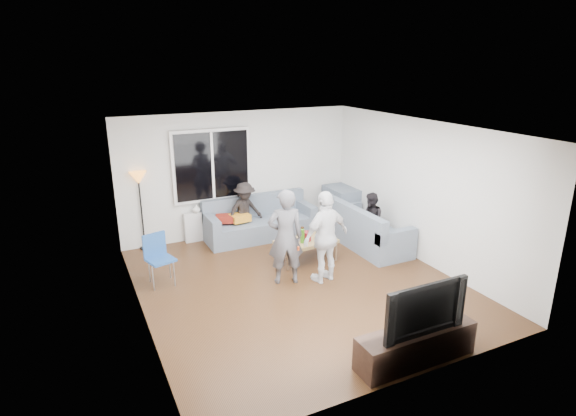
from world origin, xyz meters
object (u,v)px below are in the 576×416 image
sofa_back_section (260,218)px  spectator_back (245,211)px  player_right (326,237)px  sofa_right_section (367,225)px  coffee_table (306,250)px  side_chair (161,260)px  spectator_right (371,221)px  floor_lamp (142,211)px  player_left (285,237)px  television (420,305)px  tv_console (416,345)px

sofa_back_section → spectator_back: spectator_back is taller
player_right → spectator_back: bearing=-89.3°
sofa_back_section → sofa_right_section: 2.22m
coffee_table → spectator_back: spectator_back is taller
coffee_table → side_chair: 2.64m
sofa_back_section → spectator_right: bearing=-39.4°
floor_lamp → player_left: size_ratio=0.96×
spectator_back → television: bearing=-95.4°
side_chair → tv_console: side_chair is taller
coffee_table → floor_lamp: 3.28m
sofa_right_section → floor_lamp: floor_lamp is taller
sofa_back_section → tv_console: bearing=-88.8°
sofa_right_section → coffee_table: sofa_right_section is taller
spectator_back → side_chair: bearing=-156.9°
sofa_back_section → player_left: (-0.42, -2.11, 0.39)m
coffee_table → player_left: bearing=-138.6°
coffee_table → side_chair: (-2.62, 0.18, 0.23)m
player_right → television: size_ratio=1.35×
floor_lamp → player_right: size_ratio=0.99×
coffee_table → spectator_back: size_ratio=0.90×
spectator_back → sofa_back_section: bearing=-15.7°
side_chair → player_right: (2.53, -1.05, 0.36)m
television → player_left: bearing=101.1°
floor_lamp → tv_console: bearing=-65.1°
spectator_back → player_left: bearing=-103.0°
player_right → television: player_right is taller
floor_lamp → tv_console: floor_lamp is taller
spectator_right → player_left: bearing=-54.0°
player_left → floor_lamp: bearing=-37.5°
tv_console → television: 0.56m
side_chair → television: size_ratio=0.74×
coffee_table → spectator_right: (1.45, 0.02, 0.36)m
sofa_back_section → spectator_right: 2.28m
player_right → spectator_back: (-0.54, 2.37, -0.18)m
coffee_table → player_left: player_left is taller
floor_lamp → sofa_back_section: bearing=-10.4°
floor_lamp → player_left: player_left is taller
tv_console → spectator_back: bearing=95.1°
spectator_right → side_chair: bearing=-73.2°
sofa_right_section → coffee_table: size_ratio=1.82×
coffee_table → player_left: 1.15m
sofa_right_section → spectator_right: bearing=-180.0°
coffee_table → spectator_back: (-0.64, 1.50, 0.41)m
player_left → player_right: size_ratio=1.03×
spectator_right → tv_console: bearing=-7.5°
player_right → tv_console: bearing=75.1°
floor_lamp → television: bearing=-65.1°
floor_lamp → spectator_back: size_ratio=1.28×
player_right → sofa_right_section: bearing=-159.6°
player_left → television: bearing=116.8°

